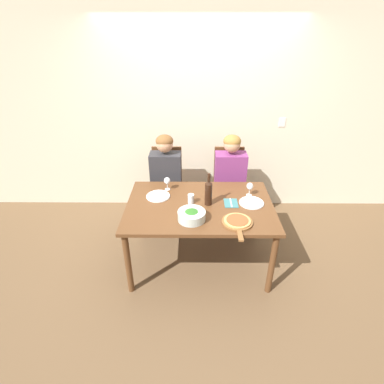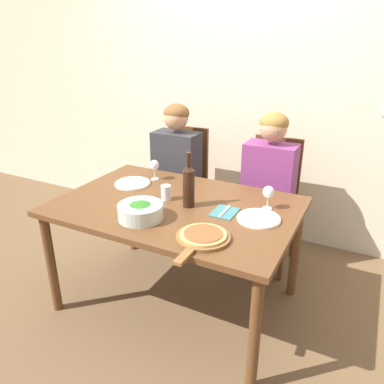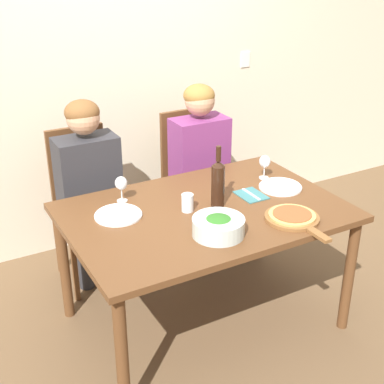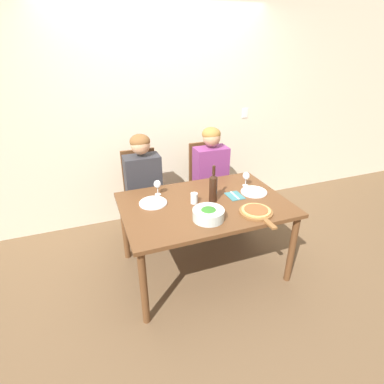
{
  "view_description": "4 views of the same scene",
  "coord_description": "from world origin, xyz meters",
  "px_view_note": "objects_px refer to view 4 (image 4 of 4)",
  "views": [
    {
      "loc": [
        -0.06,
        -2.62,
        2.38
      ],
      "look_at": [
        -0.08,
        0.11,
        0.84
      ],
      "focal_mm": 28.0,
      "sensor_mm": 36.0,
      "label": 1
    },
    {
      "loc": [
        1.08,
        -1.88,
        1.74
      ],
      "look_at": [
        0.12,
        -0.01,
        0.86
      ],
      "focal_mm": 35.0,
      "sensor_mm": 36.0,
      "label": 2
    },
    {
      "loc": [
        -1.33,
        -2.25,
        2.08
      ],
      "look_at": [
        -0.06,
        0.04,
        0.86
      ],
      "focal_mm": 50.0,
      "sensor_mm": 36.0,
      "label": 3
    },
    {
      "loc": [
        -0.96,
        -2.22,
        2.06
      ],
      "look_at": [
        -0.09,
        0.09,
        0.84
      ],
      "focal_mm": 28.0,
      "sensor_mm": 36.0,
      "label": 4
    }
  ],
  "objects_px": {
    "dinner_plate_left": "(153,203)",
    "water_tumbler": "(194,198)",
    "chair_right": "(207,182)",
    "person_woman": "(143,179)",
    "wine_glass_left": "(157,185)",
    "chair_left": "(142,192)",
    "dinner_plate_right": "(254,192)",
    "pizza_on_board": "(257,212)",
    "wine_bottle": "(213,187)",
    "broccoli_bowl": "(208,214)",
    "fork_on_napkin": "(235,196)",
    "wine_glass_right": "(246,176)",
    "person_man": "(211,170)"
  },
  "relations": [
    {
      "from": "dinner_plate_right",
      "to": "pizza_on_board",
      "type": "relative_size",
      "value": 0.59
    },
    {
      "from": "chair_left",
      "to": "dinner_plate_right",
      "type": "relative_size",
      "value": 3.99
    },
    {
      "from": "dinner_plate_right",
      "to": "chair_left",
      "type": "bearing_deg",
      "value": 139.26
    },
    {
      "from": "wine_glass_right",
      "to": "wine_bottle",
      "type": "bearing_deg",
      "value": -157.74
    },
    {
      "from": "wine_glass_right",
      "to": "fork_on_napkin",
      "type": "distance_m",
      "value": 0.29
    },
    {
      "from": "chair_left",
      "to": "person_woman",
      "type": "distance_m",
      "value": 0.24
    },
    {
      "from": "dinner_plate_left",
      "to": "water_tumbler",
      "type": "distance_m",
      "value": 0.38
    },
    {
      "from": "fork_on_napkin",
      "to": "chair_left",
      "type": "bearing_deg",
      "value": 131.89
    },
    {
      "from": "dinner_plate_left",
      "to": "dinner_plate_right",
      "type": "relative_size",
      "value": 1.0
    },
    {
      "from": "dinner_plate_left",
      "to": "water_tumbler",
      "type": "height_order",
      "value": "water_tumbler"
    },
    {
      "from": "dinner_plate_left",
      "to": "wine_glass_left",
      "type": "relative_size",
      "value": 1.69
    },
    {
      "from": "pizza_on_board",
      "to": "wine_glass_left",
      "type": "relative_size",
      "value": 2.85
    },
    {
      "from": "dinner_plate_right",
      "to": "fork_on_napkin",
      "type": "height_order",
      "value": "dinner_plate_right"
    },
    {
      "from": "wine_bottle",
      "to": "broccoli_bowl",
      "type": "bearing_deg",
      "value": -120.83
    },
    {
      "from": "person_woman",
      "to": "wine_glass_right",
      "type": "relative_size",
      "value": 8.24
    },
    {
      "from": "chair_left",
      "to": "broccoli_bowl",
      "type": "height_order",
      "value": "chair_left"
    },
    {
      "from": "chair_right",
      "to": "dinner_plate_right",
      "type": "distance_m",
      "value": 0.86
    },
    {
      "from": "chair_right",
      "to": "person_woman",
      "type": "distance_m",
      "value": 0.84
    },
    {
      "from": "chair_right",
      "to": "dinner_plate_left",
      "type": "distance_m",
      "value": 1.11
    },
    {
      "from": "person_man",
      "to": "dinner_plate_right",
      "type": "relative_size",
      "value": 4.87
    },
    {
      "from": "wine_bottle",
      "to": "chair_right",
      "type": "bearing_deg",
      "value": 70.01
    },
    {
      "from": "chair_right",
      "to": "pizza_on_board",
      "type": "distance_m",
      "value": 1.2
    },
    {
      "from": "person_man",
      "to": "pizza_on_board",
      "type": "relative_size",
      "value": 2.9
    },
    {
      "from": "chair_right",
      "to": "dinner_plate_left",
      "type": "bearing_deg",
      "value": -140.54
    },
    {
      "from": "dinner_plate_right",
      "to": "wine_glass_right",
      "type": "height_order",
      "value": "wine_glass_right"
    },
    {
      "from": "chair_right",
      "to": "water_tumbler",
      "type": "xyz_separation_m",
      "value": [
        -0.48,
        -0.81,
        0.26
      ]
    },
    {
      "from": "chair_left",
      "to": "dinner_plate_right",
      "type": "height_order",
      "value": "chair_left"
    },
    {
      "from": "pizza_on_board",
      "to": "dinner_plate_right",
      "type": "bearing_deg",
      "value": 61.76
    },
    {
      "from": "dinner_plate_right",
      "to": "pizza_on_board",
      "type": "xyz_separation_m",
      "value": [
        -0.19,
        -0.36,
        0.01
      ]
    },
    {
      "from": "person_man",
      "to": "fork_on_napkin",
      "type": "relative_size",
      "value": 6.91
    },
    {
      "from": "broccoli_bowl",
      "to": "wine_glass_left",
      "type": "height_order",
      "value": "wine_glass_left"
    },
    {
      "from": "dinner_plate_right",
      "to": "water_tumbler",
      "type": "bearing_deg",
      "value": 179.51
    },
    {
      "from": "chair_right",
      "to": "person_man",
      "type": "bearing_deg",
      "value": -90.0
    },
    {
      "from": "pizza_on_board",
      "to": "wine_glass_right",
      "type": "height_order",
      "value": "wine_glass_right"
    },
    {
      "from": "wine_bottle",
      "to": "wine_glass_right",
      "type": "bearing_deg",
      "value": 22.26
    },
    {
      "from": "person_woman",
      "to": "wine_glass_right",
      "type": "bearing_deg",
      "value": -29.28
    },
    {
      "from": "person_man",
      "to": "wine_bottle",
      "type": "relative_size",
      "value": 3.56
    },
    {
      "from": "person_woman",
      "to": "wine_glass_left",
      "type": "height_order",
      "value": "person_woman"
    },
    {
      "from": "broccoli_bowl",
      "to": "wine_glass_left",
      "type": "xyz_separation_m",
      "value": [
        -0.28,
        0.59,
        0.06
      ]
    },
    {
      "from": "broccoli_bowl",
      "to": "wine_glass_left",
      "type": "distance_m",
      "value": 0.65
    },
    {
      "from": "broccoli_bowl",
      "to": "water_tumbler",
      "type": "relative_size",
      "value": 2.7
    },
    {
      "from": "wine_glass_right",
      "to": "dinner_plate_right",
      "type": "bearing_deg",
      "value": -89.95
    },
    {
      "from": "chair_left",
      "to": "fork_on_napkin",
      "type": "distance_m",
      "value": 1.12
    },
    {
      "from": "dinner_plate_right",
      "to": "wine_glass_left",
      "type": "bearing_deg",
      "value": 162.09
    },
    {
      "from": "wine_glass_right",
      "to": "fork_on_napkin",
      "type": "bearing_deg",
      "value": -141.47
    },
    {
      "from": "pizza_on_board",
      "to": "wine_glass_left",
      "type": "bearing_deg",
      "value": 137.39
    },
    {
      "from": "wine_bottle",
      "to": "broccoli_bowl",
      "type": "distance_m",
      "value": 0.34
    },
    {
      "from": "chair_right",
      "to": "dinner_plate_left",
      "type": "xyz_separation_m",
      "value": [
        -0.84,
        -0.69,
        0.22
      ]
    },
    {
      "from": "dinner_plate_right",
      "to": "wine_glass_right",
      "type": "relative_size",
      "value": 1.69
    },
    {
      "from": "chair_right",
      "to": "wine_glass_left",
      "type": "bearing_deg",
      "value": -144.79
    }
  ]
}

